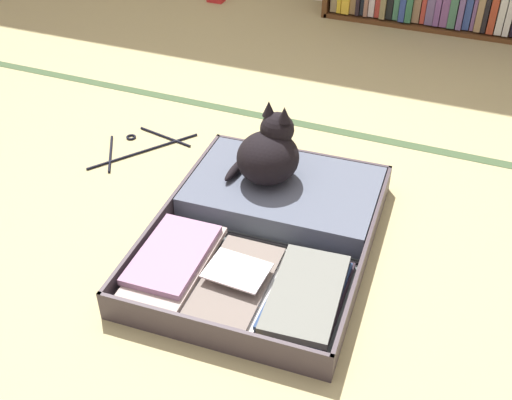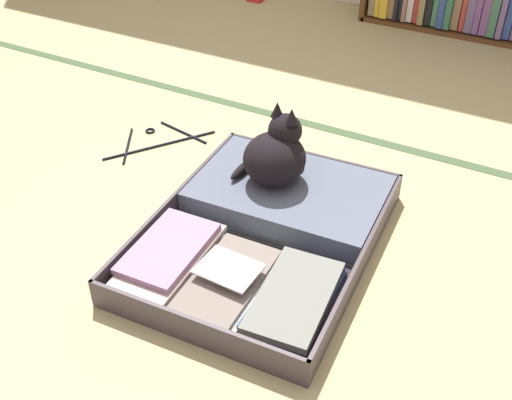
% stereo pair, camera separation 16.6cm
% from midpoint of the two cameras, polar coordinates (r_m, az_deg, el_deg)
% --- Properties ---
extents(ground_plane, '(10.00, 10.00, 0.00)m').
position_cam_midpoint_polar(ground_plane, '(1.98, 0.01, -5.96)').
color(ground_plane, tan).
extents(tatami_border, '(4.80, 0.05, 0.00)m').
position_cam_midpoint_polar(tatami_border, '(2.66, 9.39, 6.16)').
color(tatami_border, '#3B5232').
rests_on(tatami_border, ground_plane).
extents(open_suitcase, '(0.72, 0.94, 0.10)m').
position_cam_midpoint_polar(open_suitcase, '(2.05, 3.38, -2.59)').
color(open_suitcase, '#3F353B').
rests_on(open_suitcase, ground_plane).
extents(black_cat, '(0.27, 0.27, 0.27)m').
position_cam_midpoint_polar(black_cat, '(2.12, 4.16, 4.12)').
color(black_cat, black).
rests_on(black_cat, open_suitcase).
extents(clothes_hanger, '(0.34, 0.39, 0.01)m').
position_cam_midpoint_polar(clothes_hanger, '(2.58, -7.24, 5.38)').
color(clothes_hanger, black).
rests_on(clothes_hanger, ground_plane).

